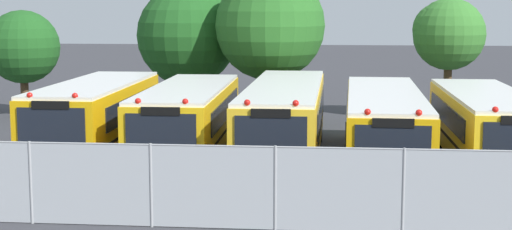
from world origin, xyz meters
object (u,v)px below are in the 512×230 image
(school_bus_3, at_px, (384,124))
(school_bus_4, at_px, (486,125))
(school_bus_0, at_px, (96,116))
(tree_0, at_px, (24,45))
(school_bus_1, at_px, (188,120))
(tree_2, at_px, (268,25))
(tree_3, at_px, (446,33))
(school_bus_2, at_px, (285,119))
(tree_1, at_px, (191,34))

(school_bus_3, xyz_separation_m, school_bus_4, (3.39, 0.36, -0.01))
(school_bus_0, bearing_deg, tree_0, -57.08)
(school_bus_1, height_order, tree_2, tree_2)
(school_bus_3, relative_size, tree_3, 1.99)
(school_bus_2, bearing_deg, tree_3, -123.01)
(school_bus_4, height_order, tree_2, tree_2)
(school_bus_3, height_order, school_bus_4, school_bus_3)
(school_bus_3, bearing_deg, tree_0, -30.29)
(school_bus_2, distance_m, school_bus_4, 6.74)
(school_bus_4, relative_size, tree_3, 1.75)
(tree_3, bearing_deg, tree_2, -167.20)
(school_bus_1, distance_m, school_bus_4, 10.05)
(school_bus_0, bearing_deg, school_bus_4, 179.72)
(tree_2, bearing_deg, tree_0, 173.71)
(school_bus_1, relative_size, school_bus_4, 0.98)
(tree_1, relative_size, tree_3, 1.11)
(school_bus_4, xyz_separation_m, tree_3, (0.06, 10.35, 2.68))
(school_bus_3, distance_m, tree_1, 13.98)
(tree_1, xyz_separation_m, tree_2, (3.86, -1.93, 0.48))
(school_bus_2, xyz_separation_m, tree_3, (6.80, 10.33, 2.58))
(school_bus_4, bearing_deg, school_bus_1, 1.06)
(school_bus_1, bearing_deg, school_bus_0, -3.09)
(school_bus_2, distance_m, tree_3, 12.63)
(school_bus_1, bearing_deg, tree_3, -134.87)
(school_bus_3, xyz_separation_m, tree_2, (-4.62, 8.88, 3.05))
(tree_0, bearing_deg, school_bus_3, -31.63)
(school_bus_4, bearing_deg, tree_3, -90.50)
(tree_2, bearing_deg, school_bus_3, -62.49)
(school_bus_2, xyz_separation_m, tree_0, (-13.21, 9.81, 1.96))
(school_bus_1, relative_size, tree_3, 1.71)
(tree_1, height_order, tree_2, tree_2)
(school_bus_4, xyz_separation_m, tree_1, (-11.87, 10.45, 2.58))
(school_bus_1, distance_m, tree_0, 14.24)
(tree_3, bearing_deg, school_bus_4, -90.34)
(tree_2, xyz_separation_m, tree_3, (8.08, 1.84, -0.38))
(school_bus_3, xyz_separation_m, tree_0, (-16.55, 10.19, 2.06))
(school_bus_4, distance_m, tree_2, 12.09)
(tree_2, bearing_deg, tree_1, 153.37)
(school_bus_4, distance_m, tree_3, 10.69)
(tree_0, bearing_deg, school_bus_0, -56.36)
(tree_2, bearing_deg, school_bus_4, -46.74)
(school_bus_1, xyz_separation_m, tree_0, (-9.90, 10.05, 2.01))
(school_bus_4, xyz_separation_m, tree_2, (-8.01, 8.52, 3.07))
(school_bus_2, bearing_deg, school_bus_0, 1.38)
(school_bus_4, bearing_deg, tree_0, -26.41)
(tree_2, bearing_deg, tree_3, 12.80)
(tree_0, bearing_deg, school_bus_2, -36.61)
(school_bus_3, xyz_separation_m, tree_1, (-8.48, 10.81, 2.57))
(tree_1, bearing_deg, school_bus_0, -97.87)
(school_bus_3, distance_m, school_bus_4, 3.41)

